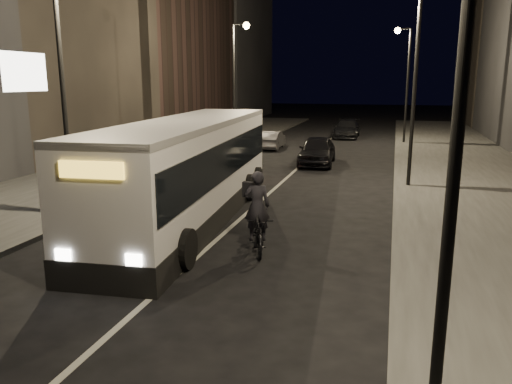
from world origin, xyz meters
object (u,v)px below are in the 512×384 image
Objects in this scene: streetlight_right_near at (443,13)px; streetlight_left_far at (237,69)px; streetlight_right_mid at (410,62)px; streetlight_right_far at (404,70)px; car_far at (347,129)px; car_mid at (272,140)px; streetlight_left_near at (67,56)px; cyclist_on_bicycle at (258,225)px; city_bus at (190,166)px; car_near at (317,150)px.

streetlight_right_near and streetlight_left_far have the same top height.
streetlight_right_far is (0.00, 16.00, 0.00)m from streetlight_right_mid.
streetlight_right_mid is 20.33m from car_far.
streetlight_right_near is 28.66m from car_mid.
streetlight_right_mid is 14.62m from streetlight_left_far.
streetlight_right_near and streetlight_left_near have the same top height.
streetlight_right_far is 3.55× the size of cyclist_on_bicycle.
streetlight_left_near is 0.64× the size of city_bus.
city_bus is at bearing -96.14° from car_far.
streetlight_right_near is 35.89m from car_far.
car_mid is (-3.99, 5.68, -0.17)m from car_near.
cyclist_on_bicycle is (6.80, -1.68, -4.60)m from streetlight_left_near.
streetlight_right_near is 8.72m from cyclist_on_bicycle.
streetlight_right_near is 3.55× the size of cyclist_on_bicycle.
car_far is at bearing 96.81° from streetlight_right_near.
cyclist_on_bicycle is at bearing 121.49° from streetlight_right_near.
car_near reaches higher than car_mid.
streetlight_right_near is 1.00× the size of streetlight_left_far.
streetlight_left_far is 12.26m from car_far.
streetlight_left_far is at bearing 90.11° from cyclist_on_bicycle.
car_near is 0.94× the size of car_far.
cyclist_on_bicycle is 0.49× the size of car_near.
streetlight_right_near is 0.64× the size of city_bus.
streetlight_right_near and streetlight_right_far have the same top height.
car_mid is (-1.59, 18.08, -1.21)m from city_bus.
car_far is at bearing 79.90° from city_bus.
streetlight_right_near is 28.10m from streetlight_left_far.
streetlight_right_near is 1.75× the size of car_near.
car_mid is at bearing 83.56° from streetlight_left_near.
car_far is at bearing 141.70° from streetlight_right_far.
streetlight_left_far is at bearing -124.92° from car_far.
car_near is (6.13, -4.73, -4.57)m from streetlight_left_far.
car_near is (6.13, 13.27, -4.57)m from streetlight_left_near.
streetlight_left_far is 1.64× the size of car_far.
streetlight_right_far is 1.00× the size of streetlight_left_near.
streetlight_right_far is 12.51m from car_near.
streetlight_right_far and streetlight_left_far have the same top height.
streetlight_right_mid is 13.33m from streetlight_left_near.
city_bus is at bearing 92.37° from car_mid.
streetlight_right_mid is 2.15× the size of car_mid.
car_mid is (-8.52, 10.95, -4.74)m from streetlight_right_mid.
cyclist_on_bicycle is at bearing -111.78° from streetlight_right_mid.
streetlight_right_near reaches higher than car_mid.
streetlight_left_near is at bearing 80.89° from car_mid.
streetlight_right_mid is at bearing 49.29° from cyclist_on_bicycle.
car_mid is 0.76× the size of car_far.
streetlight_right_near reaches higher than car_far.
streetlight_left_near is at bearing -90.00° from streetlight_left_far.
city_bus is (3.73, 0.86, -3.53)m from streetlight_left_near.
streetlight_right_near reaches higher than car_near.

